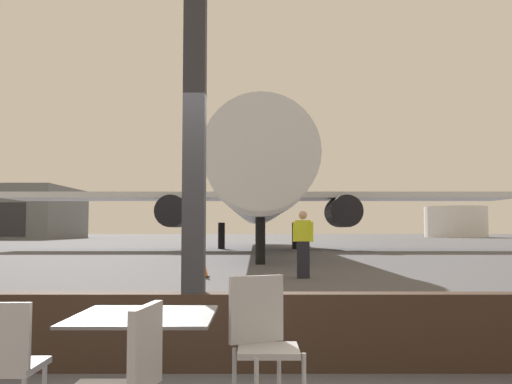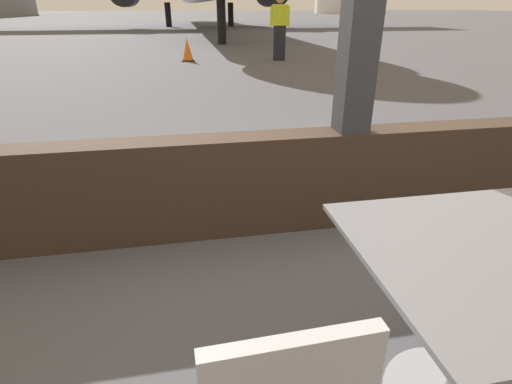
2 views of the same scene
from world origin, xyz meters
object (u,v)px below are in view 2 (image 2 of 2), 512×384
object	(u,v)px
traffic_cone	(187,50)
fuel_storage_tank	(339,1)
dining_table	(475,317)
ground_crew_worker	(280,27)

from	to	relation	value
traffic_cone	fuel_storage_tank	size ratio (longest dim) A/B	0.06
dining_table	ground_crew_worker	world-z (taller)	ground_crew_worker
ground_crew_worker	fuel_storage_tank	distance (m)	82.41
traffic_cone	fuel_storage_tank	world-z (taller)	fuel_storage_tank
traffic_cone	dining_table	bearing A→B (deg)	-86.39
ground_crew_worker	traffic_cone	bearing A→B (deg)	173.14
dining_table	traffic_cone	size ratio (longest dim) A/B	1.40
fuel_storage_tank	dining_table	bearing A→B (deg)	-110.78
dining_table	fuel_storage_tank	size ratio (longest dim) A/B	0.09
dining_table	fuel_storage_tank	xyz separation A→B (m)	(33.11, 87.25, 2.03)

